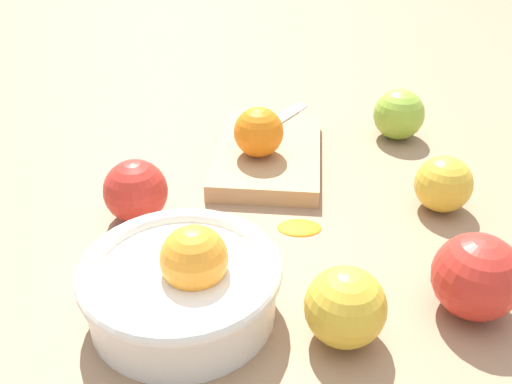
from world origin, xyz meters
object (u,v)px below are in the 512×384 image
object	(u,v)px
apple_front_center	(443,184)
apple_front_right	(399,114)
apple_back_center	(136,191)
bowl	(183,282)
apple_mid_left	(342,307)
apple_front_left	(476,276)
orange_on_board	(259,132)
cutting_board	(269,153)
knife	(268,124)

from	to	relation	value
apple_front_center	apple_front_right	bearing A→B (deg)	-3.23
apple_back_center	apple_front_center	distance (m)	0.37
bowl	apple_back_center	bearing A→B (deg)	17.60
apple_back_center	apple_mid_left	bearing A→B (deg)	-138.46
bowl	apple_front_left	size ratio (longest dim) A/B	2.27
apple_mid_left	apple_front_center	xyz separation A→B (m)	(0.20, -0.17, -0.00)
apple_front_left	orange_on_board	bearing A→B (deg)	29.61
bowl	cutting_board	bearing A→B (deg)	-22.63
apple_front_right	apple_front_center	world-z (taller)	apple_front_right
apple_mid_left	orange_on_board	bearing A→B (deg)	6.33
bowl	apple_front_left	distance (m)	0.27
cutting_board	apple_mid_left	bearing A→B (deg)	-176.94
cutting_board	apple_front_left	size ratio (longest dim) A/B	2.83
bowl	apple_front_left	world-z (taller)	bowl
bowl	apple_mid_left	distance (m)	0.15
apple_back_center	apple_front_left	size ratio (longest dim) A/B	0.91
apple_front_right	apple_front_center	bearing A→B (deg)	176.77
cutting_board	apple_back_center	bearing A→B (deg)	125.10
knife	apple_back_center	distance (m)	0.26
orange_on_board	knife	xyz separation A→B (m)	(0.08, -0.02, -0.03)
orange_on_board	apple_front_center	world-z (taller)	orange_on_board
orange_on_board	apple_front_right	world-z (taller)	orange_on_board
apple_front_left	apple_back_center	bearing A→B (deg)	58.85
bowl	apple_front_right	world-z (taller)	bowl
knife	apple_back_center	world-z (taller)	apple_back_center
apple_front_right	orange_on_board	bearing A→B (deg)	108.73
apple_front_left	apple_front_right	bearing A→B (deg)	-8.04
bowl	orange_on_board	distance (m)	0.29
cutting_board	apple_front_right	bearing A→B (deg)	-75.78
cutting_board	apple_front_center	xyz separation A→B (m)	(-0.14, -0.19, 0.02)
cutting_board	apple_front_left	xyz separation A→B (m)	(-0.32, -0.15, 0.03)
cutting_board	apple_front_right	size ratio (longest dim) A/B	3.10
apple_mid_left	apple_front_center	world-z (taller)	apple_mid_left
bowl	knife	bearing A→B (deg)	-20.07
bowl	apple_back_center	distance (m)	0.18
knife	apple_front_right	world-z (taller)	apple_front_right
cutting_board	apple_front_left	bearing A→B (deg)	-154.65
apple_front_left	apple_front_center	size ratio (longest dim) A/B	1.20
knife	apple_back_center	bearing A→B (deg)	135.16
cutting_board	knife	distance (m)	0.06
apple_back_center	knife	bearing A→B (deg)	-44.84
cutting_board	bowl	bearing A→B (deg)	157.37
cutting_board	apple_front_center	size ratio (longest dim) A/B	3.40
apple_back_center	apple_mid_left	size ratio (longest dim) A/B	1.02
knife	bowl	bearing A→B (deg)	159.93
apple_front_left	apple_front_right	xyz separation A→B (m)	(0.37, -0.05, -0.00)
cutting_board	knife	world-z (taller)	knife
apple_front_left	cutting_board	bearing A→B (deg)	25.35
knife	apple_front_center	distance (m)	0.28
orange_on_board	knife	distance (m)	0.09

